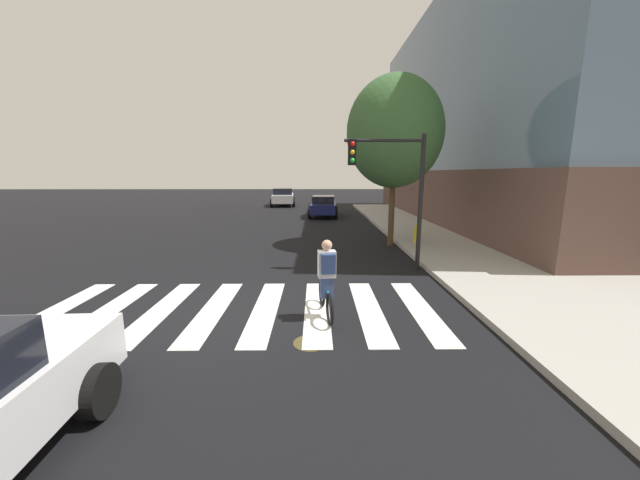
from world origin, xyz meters
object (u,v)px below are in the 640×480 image
object	(u,v)px
fire_hydrant	(417,234)
manhole_cover	(311,343)
sedan_mid	(323,206)
traffic_light_near	(395,179)
cyclist	(327,279)
street_tree_near	(395,132)
sedan_far	(283,197)

from	to	relation	value
fire_hydrant	manhole_cover	bearing A→B (deg)	-117.20
sedan_mid	traffic_light_near	world-z (taller)	traffic_light_near
cyclist	street_tree_near	size ratio (longest dim) A/B	0.25
sedan_mid	fire_hydrant	size ratio (longest dim) A/B	5.55
sedan_mid	sedan_far	size ratio (longest dim) A/B	0.89
manhole_cover	sedan_far	size ratio (longest dim) A/B	0.13
sedan_mid	street_tree_near	xyz separation A→B (m)	(2.65, -10.07, 3.90)
manhole_cover	fire_hydrant	xyz separation A→B (m)	(4.35, 8.46, 0.53)
sedan_mid	sedan_far	world-z (taller)	sedan_far
cyclist	traffic_light_near	size ratio (longest dim) A/B	0.41
sedan_far	cyclist	distance (m)	26.10
cyclist	fire_hydrant	bearing A→B (deg)	61.10
fire_hydrant	cyclist	bearing A→B (deg)	-118.90
street_tree_near	sedan_mid	bearing A→B (deg)	104.73
street_tree_near	fire_hydrant	bearing A→B (deg)	-9.75
sedan_far	cyclist	size ratio (longest dim) A/B	2.85
cyclist	street_tree_near	distance (m)	8.90
manhole_cover	street_tree_near	distance (m)	10.35
sedan_far	street_tree_near	size ratio (longest dim) A/B	0.71
manhole_cover	fire_hydrant	distance (m)	9.52
sedan_mid	cyclist	distance (m)	17.55
sedan_far	traffic_light_near	distance (m)	22.91
sedan_far	street_tree_near	distance (m)	19.82
traffic_light_near	fire_hydrant	distance (m)	4.62
traffic_light_near	street_tree_near	size ratio (longest dim) A/B	0.61
manhole_cover	cyclist	world-z (taller)	cyclist
fire_hydrant	street_tree_near	world-z (taller)	street_tree_near
sedan_far	street_tree_near	world-z (taller)	street_tree_near
manhole_cover	cyclist	size ratio (longest dim) A/B	0.38
traffic_light_near	street_tree_near	xyz separation A→B (m)	(0.76, 3.73, 1.79)
manhole_cover	traffic_light_near	world-z (taller)	traffic_light_near
sedan_far	traffic_light_near	size ratio (longest dim) A/B	1.16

